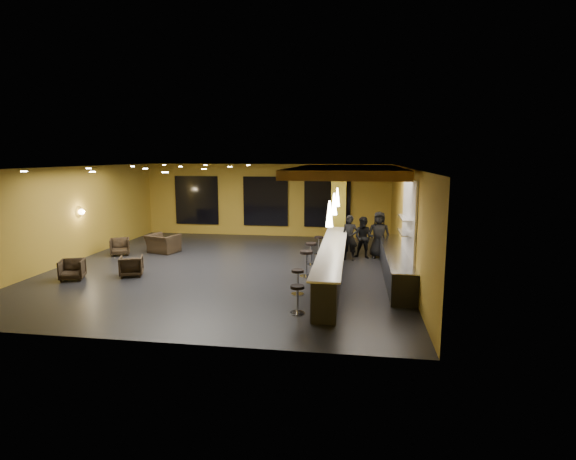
# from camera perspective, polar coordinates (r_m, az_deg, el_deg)

# --- Properties ---
(floor) EXTENTS (12.00, 13.00, 0.10)m
(floor) POSITION_cam_1_polar(r_m,az_deg,el_deg) (16.04, -7.38, -4.88)
(floor) COLOR black
(floor) RESTS_ON ground
(ceiling) EXTENTS (12.00, 13.00, 0.10)m
(ceiling) POSITION_cam_1_polar(r_m,az_deg,el_deg) (15.55, -7.66, 8.09)
(ceiling) COLOR black
(wall_back) EXTENTS (12.00, 0.10, 3.50)m
(wall_back) POSITION_cam_1_polar(r_m,az_deg,el_deg) (22.02, -2.81, 3.82)
(wall_back) COLOR #A58125
(wall_back) RESTS_ON floor
(wall_front) EXTENTS (12.00, 0.10, 3.50)m
(wall_front) POSITION_cam_1_polar(r_m,az_deg,el_deg) (9.67, -18.29, -3.82)
(wall_front) COLOR #A58125
(wall_front) RESTS_ON floor
(wall_left) EXTENTS (0.10, 13.00, 3.50)m
(wall_left) POSITION_cam_1_polar(r_m,az_deg,el_deg) (18.31, -26.05, 1.75)
(wall_left) COLOR #A58125
(wall_left) RESTS_ON floor
(wall_right) EXTENTS (0.10, 13.00, 3.50)m
(wall_right) POSITION_cam_1_polar(r_m,az_deg,el_deg) (15.18, 15.01, 1.00)
(wall_right) COLOR #A58125
(wall_right) RESTS_ON floor
(wood_soffit) EXTENTS (3.60, 8.00, 0.28)m
(wood_soffit) POSITION_cam_1_polar(r_m,az_deg,el_deg) (15.95, 7.46, 7.44)
(wood_soffit) COLOR #9F672E
(wood_soffit) RESTS_ON ceiling
(window_left) EXTENTS (2.20, 0.06, 2.40)m
(window_left) POSITION_cam_1_polar(r_m,az_deg,el_deg) (22.86, -11.51, 3.73)
(window_left) COLOR black
(window_left) RESTS_ON wall_back
(window_center) EXTENTS (2.20, 0.06, 2.40)m
(window_center) POSITION_cam_1_polar(r_m,az_deg,el_deg) (21.92, -2.87, 3.67)
(window_center) COLOR black
(window_center) RESTS_ON wall_back
(window_right) EXTENTS (2.20, 0.06, 2.40)m
(window_right) POSITION_cam_1_polar(r_m,az_deg,el_deg) (21.53, 5.00, 3.54)
(window_right) COLOR black
(window_right) RESTS_ON wall_back
(tile_backsplash) EXTENTS (0.06, 3.20, 2.40)m
(tile_backsplash) POSITION_cam_1_polar(r_m,az_deg,el_deg) (14.15, 15.13, 1.43)
(tile_backsplash) COLOR white
(tile_backsplash) RESTS_ON wall_right
(bar_counter) EXTENTS (0.60, 8.00, 1.00)m
(bar_counter) POSITION_cam_1_polar(r_m,az_deg,el_deg) (14.35, 5.65, -4.28)
(bar_counter) COLOR black
(bar_counter) RESTS_ON floor
(bar_top) EXTENTS (0.78, 8.10, 0.05)m
(bar_top) POSITION_cam_1_polar(r_m,az_deg,el_deg) (14.24, 5.68, -2.23)
(bar_top) COLOR white
(bar_top) RESTS_ON bar_counter
(prep_counter) EXTENTS (0.70, 6.00, 0.86)m
(prep_counter) POSITION_cam_1_polar(r_m,az_deg,el_deg) (14.90, 13.47, -4.27)
(prep_counter) COLOR black
(prep_counter) RESTS_ON floor
(prep_top) EXTENTS (0.72, 6.00, 0.03)m
(prep_top) POSITION_cam_1_polar(r_m,az_deg,el_deg) (14.80, 13.53, -2.55)
(prep_top) COLOR silver
(prep_top) RESTS_ON prep_counter
(wall_shelf_lower) EXTENTS (0.30, 1.50, 0.03)m
(wall_shelf_lower) POSITION_cam_1_polar(r_m,az_deg,el_deg) (14.00, 14.58, -0.29)
(wall_shelf_lower) COLOR silver
(wall_shelf_lower) RESTS_ON wall_right
(wall_shelf_upper) EXTENTS (0.30, 1.50, 0.03)m
(wall_shelf_upper) POSITION_cam_1_polar(r_m,az_deg,el_deg) (13.94, 14.65, 1.53)
(wall_shelf_upper) COLOR silver
(wall_shelf_upper) RESTS_ON wall_right
(column) EXTENTS (0.60, 0.60, 3.50)m
(column) POSITION_cam_1_polar(r_m,az_deg,el_deg) (18.67, 6.45, 2.78)
(column) COLOR olive
(column) RESTS_ON floor
(wall_sconce) EXTENTS (0.22, 0.22, 0.22)m
(wall_sconce) POSITION_cam_1_polar(r_m,az_deg,el_deg) (18.62, -24.76, 2.11)
(wall_sconce) COLOR #FFE5B2
(wall_sconce) RESTS_ON wall_left
(pendant_0) EXTENTS (0.20, 0.20, 0.70)m
(pendant_0) POSITION_cam_1_polar(r_m,az_deg,el_deg) (12.05, 5.29, 2.05)
(pendant_0) COLOR white
(pendant_0) RESTS_ON wood_soffit
(pendant_1) EXTENTS (0.20, 0.20, 0.70)m
(pendant_1) POSITION_cam_1_polar(r_m,az_deg,el_deg) (14.53, 5.87, 3.29)
(pendant_1) COLOR white
(pendant_1) RESTS_ON wood_soffit
(pendant_2) EXTENTS (0.20, 0.20, 0.70)m
(pendant_2) POSITION_cam_1_polar(r_m,az_deg,el_deg) (17.02, 6.28, 4.17)
(pendant_2) COLOR white
(pendant_2) RESTS_ON wood_soffit
(staff_a) EXTENTS (0.68, 0.50, 1.71)m
(staff_a) POSITION_cam_1_polar(r_m,az_deg,el_deg) (16.96, 7.84, -0.98)
(staff_a) COLOR black
(staff_a) RESTS_ON floor
(staff_b) EXTENTS (0.89, 0.76, 1.60)m
(staff_b) POSITION_cam_1_polar(r_m,az_deg,el_deg) (17.35, 9.61, -0.97)
(staff_b) COLOR black
(staff_b) RESTS_ON floor
(staff_c) EXTENTS (0.89, 0.59, 1.79)m
(staff_c) POSITION_cam_1_polar(r_m,az_deg,el_deg) (17.54, 11.46, -0.60)
(staff_c) COLOR black
(staff_c) RESTS_ON floor
(armchair_a) EXTENTS (0.91, 0.92, 0.65)m
(armchair_a) POSITION_cam_1_polar(r_m,az_deg,el_deg) (15.82, -25.72, -4.54)
(armchair_a) COLOR black
(armchair_a) RESTS_ON floor
(armchair_b) EXTENTS (0.92, 0.93, 0.66)m
(armchair_b) POSITION_cam_1_polar(r_m,az_deg,el_deg) (15.58, -19.27, -4.32)
(armchair_b) COLOR black
(armchair_b) RESTS_ON floor
(armchair_c) EXTENTS (0.97, 0.98, 0.67)m
(armchair_c) POSITION_cam_1_polar(r_m,az_deg,el_deg) (18.97, -20.57, -1.99)
(armchair_c) COLOR black
(armchair_c) RESTS_ON floor
(armchair_d) EXTENTS (1.38, 1.29, 0.74)m
(armchair_d) POSITION_cam_1_polar(r_m,az_deg,el_deg) (18.89, -15.59, -1.67)
(armchair_d) COLOR black
(armchair_d) RESTS_ON floor
(bar_stool_0) EXTENTS (0.37, 0.37, 0.72)m
(bar_stool_0) POSITION_cam_1_polar(r_m,az_deg,el_deg) (11.23, 1.19, -8.33)
(bar_stool_0) COLOR silver
(bar_stool_0) RESTS_ON floor
(bar_stool_1) EXTENTS (0.37, 0.37, 0.72)m
(bar_stool_1) POSITION_cam_1_polar(r_m,az_deg,el_deg) (12.72, 1.23, -6.19)
(bar_stool_1) COLOR silver
(bar_stool_1) RESTS_ON floor
(bar_stool_2) EXTENTS (0.44, 0.44, 0.86)m
(bar_stool_2) POSITION_cam_1_polar(r_m,az_deg,el_deg) (14.53, 2.34, -3.86)
(bar_stool_2) COLOR silver
(bar_stool_2) RESTS_ON floor
(bar_stool_3) EXTENTS (0.41, 0.41, 0.81)m
(bar_stool_3) POSITION_cam_1_polar(r_m,az_deg,el_deg) (16.13, 2.93, -2.66)
(bar_stool_3) COLOR silver
(bar_stool_3) RESTS_ON floor
(bar_stool_4) EXTENTS (0.37, 0.37, 0.74)m
(bar_stool_4) POSITION_cam_1_polar(r_m,az_deg,el_deg) (17.81, 3.95, -1.66)
(bar_stool_4) COLOR silver
(bar_stool_4) RESTS_ON floor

